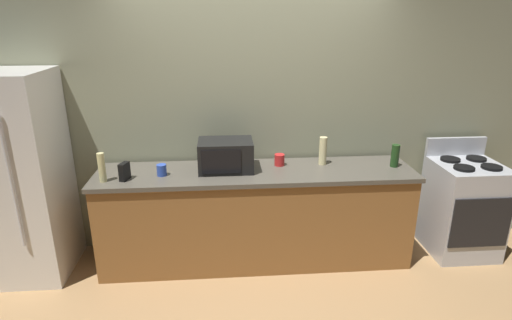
# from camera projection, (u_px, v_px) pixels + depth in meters

# --- Properties ---
(ground_plane) EXTENTS (8.00, 8.00, 0.00)m
(ground_plane) POSITION_uv_depth(u_px,v_px,m) (260.00, 283.00, 3.64)
(ground_plane) COLOR #A87F51
(back_wall) EXTENTS (6.40, 0.10, 2.70)m
(back_wall) POSITION_uv_depth(u_px,v_px,m) (252.00, 111.00, 3.96)
(back_wall) COLOR gray
(back_wall) RESTS_ON ground_plane
(counter_run) EXTENTS (2.84, 0.64, 0.90)m
(counter_run) POSITION_uv_depth(u_px,v_px,m) (256.00, 216.00, 3.87)
(counter_run) COLOR brown
(counter_run) RESTS_ON ground_plane
(refrigerator) EXTENTS (0.72, 0.73, 1.80)m
(refrigerator) POSITION_uv_depth(u_px,v_px,m) (17.00, 177.00, 3.57)
(refrigerator) COLOR white
(refrigerator) RESTS_ON ground_plane
(stove_range) EXTENTS (0.60, 0.61, 1.08)m
(stove_range) POSITION_uv_depth(u_px,v_px,m) (463.00, 207.00, 4.02)
(stove_range) COLOR #B7BABF
(stove_range) RESTS_ON ground_plane
(microwave) EXTENTS (0.48, 0.35, 0.27)m
(microwave) POSITION_uv_depth(u_px,v_px,m) (226.00, 155.00, 3.71)
(microwave) COLOR black
(microwave) RESTS_ON counter_run
(cordless_phone) EXTENTS (0.08, 0.12, 0.15)m
(cordless_phone) POSITION_uv_depth(u_px,v_px,m) (124.00, 171.00, 3.49)
(cordless_phone) COLOR black
(cordless_phone) RESTS_ON counter_run
(bottle_hand_soap) EXTENTS (0.07, 0.07, 0.26)m
(bottle_hand_soap) POSITION_uv_depth(u_px,v_px,m) (323.00, 151.00, 3.84)
(bottle_hand_soap) COLOR beige
(bottle_hand_soap) RESTS_ON counter_run
(bottle_wine) EXTENTS (0.07, 0.07, 0.21)m
(bottle_wine) POSITION_uv_depth(u_px,v_px,m) (395.00, 156.00, 3.79)
(bottle_wine) COLOR #1E3F19
(bottle_wine) RESTS_ON counter_run
(bottle_vinegar) EXTENTS (0.06, 0.06, 0.25)m
(bottle_vinegar) POSITION_uv_depth(u_px,v_px,m) (102.00, 168.00, 3.44)
(bottle_vinegar) COLOR beige
(bottle_vinegar) RESTS_ON counter_run
(mug_red) EXTENTS (0.09, 0.09, 0.11)m
(mug_red) POSITION_uv_depth(u_px,v_px,m) (279.00, 160.00, 3.84)
(mug_red) COLOR red
(mug_red) RESTS_ON counter_run
(mug_blue) EXTENTS (0.08, 0.08, 0.10)m
(mug_blue) POSITION_uv_depth(u_px,v_px,m) (162.00, 170.00, 3.60)
(mug_blue) COLOR #2D4CB2
(mug_blue) RESTS_ON counter_run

